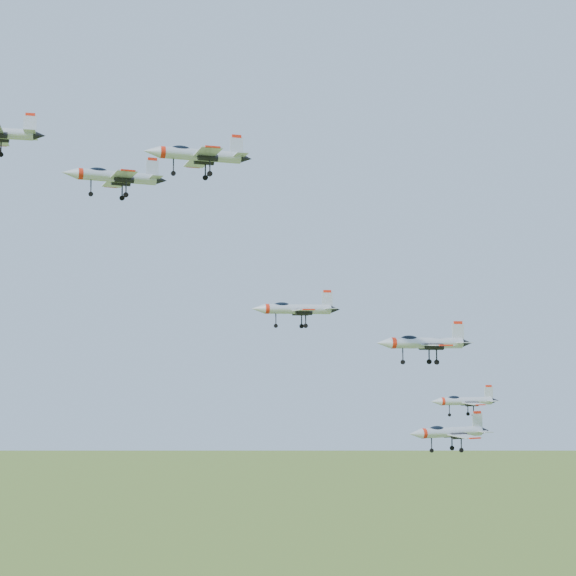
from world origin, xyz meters
name	(u,v)px	position (x,y,z in m)	size (l,w,h in m)	color
jet_left_high	(114,176)	(-10.12, -4.86, 152.66)	(11.79, 9.67, 3.16)	#B5BBC2
jet_right_high	(197,155)	(-5.46, -21.36, 151.95)	(10.60, 8.79, 2.83)	#B5BBC2
jet_left_low	(295,309)	(18.39, 9.51, 138.84)	(12.93, 10.84, 3.47)	#B5BBC2
jet_right_low	(424,343)	(22.78, -16.54, 134.04)	(11.66, 9.77, 3.12)	#B5BBC2
jet_trail	(449,432)	(33.13, -6.26, 122.54)	(12.03, 9.91, 3.22)	#B5BBC2
jet_extra	(464,401)	(45.39, 7.43, 125.29)	(11.04, 9.28, 2.96)	#B5BBC2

